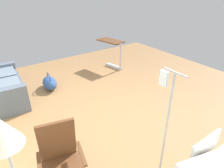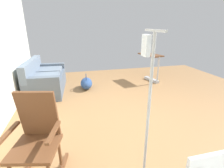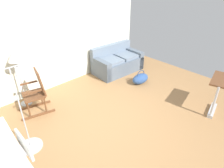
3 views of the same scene
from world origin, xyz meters
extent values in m
plane|color=#9E7247|center=(0.00, 0.00, 0.00)|extent=(7.42, 7.42, 0.00)
cube|color=silver|center=(-1.84, 0.16, 0.63)|extent=(0.04, 0.56, 0.28)
cube|color=slate|center=(1.94, 1.89, 0.23)|extent=(1.65, 0.94, 0.45)
cube|color=slate|center=(1.57, 1.87, 0.49)|extent=(0.71, 0.68, 0.10)
cube|color=slate|center=(2.30, 1.83, 0.49)|extent=(0.71, 0.68, 0.10)
cube|color=slate|center=(1.23, 1.93, 0.30)|extent=(0.23, 0.86, 0.60)
cylinder|color=brown|center=(-0.89, 1.46, 0.25)|extent=(0.04, 0.04, 0.40)
cube|color=brown|center=(-0.83, 1.64, 0.75)|extent=(0.22, 0.45, 0.60)
cube|color=brown|center=(-1.10, 1.47, 0.67)|extent=(0.39, 0.13, 0.03)
cube|color=brown|center=(-0.99, 1.91, 0.67)|extent=(0.39, 0.13, 0.03)
cone|color=silver|center=(-1.08, 2.16, 1.33)|extent=(0.34, 0.34, 0.30)
cube|color=#B2B5BA|center=(2.02, -1.24, 0.04)|extent=(0.61, 0.25, 0.08)
cylinder|color=black|center=(1.76, -1.30, 0.03)|extent=(0.07, 0.07, 0.06)
cylinder|color=black|center=(2.27, -1.18, 0.03)|extent=(0.07, 0.07, 0.06)
cylinder|color=#B2B5BA|center=(1.76, -1.30, 0.45)|extent=(0.05, 0.05, 0.74)
cube|color=brown|center=(2.15, -1.21, 0.82)|extent=(0.87, 0.57, 0.04)
ellipsoid|color=#2D4C84|center=(1.85, 0.85, 0.15)|extent=(0.58, 0.36, 0.30)
torus|color=navy|center=(1.85, 0.85, 0.28)|extent=(0.30, 0.04, 0.30)
cylinder|color=#B2B5BA|center=(-1.62, 0.68, 0.85)|extent=(0.02, 0.02, 1.65)
cube|color=#B2B5BA|center=(-1.62, 0.68, 1.68)|extent=(0.28, 0.02, 0.02)
cube|color=white|center=(-1.50, 0.68, 1.57)|extent=(0.09, 0.04, 0.16)
camera|label=1|loc=(-2.67, 2.15, 2.45)|focal=32.22mm
camera|label=2|loc=(-2.67, 1.24, 1.72)|focal=27.02mm
camera|label=3|loc=(-2.38, -2.39, 2.97)|focal=32.13mm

